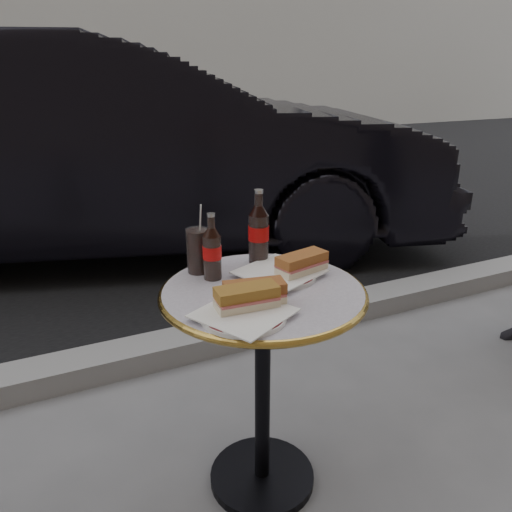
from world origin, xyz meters
name	(u,v)px	position (x,y,z in m)	size (l,w,h in m)	color
ground	(262,479)	(0.00, 0.00, 0.00)	(80.00, 80.00, 0.00)	slate
asphalt_road	(82,187)	(0.00, 5.00, 0.00)	(40.00, 8.00, 0.00)	black
curb	(184,345)	(0.00, 0.90, 0.05)	(40.00, 0.20, 0.12)	gray
bistro_table	(263,392)	(0.00, 0.00, 0.37)	(0.62, 0.62, 0.73)	#BAB2C4
plate_left	(244,316)	(-0.13, -0.14, 0.74)	(0.23, 0.23, 0.01)	white
plate_right	(279,274)	(0.09, 0.07, 0.74)	(0.24, 0.24, 0.01)	silver
sandwich_left_a	(247,298)	(-0.11, -0.12, 0.77)	(0.17, 0.08, 0.06)	olive
sandwich_left_b	(255,293)	(-0.07, -0.10, 0.77)	(0.17, 0.08, 0.06)	brown
sandwich_right	(302,264)	(0.15, 0.04, 0.77)	(0.17, 0.08, 0.06)	#955325
cola_bottle_left	(212,246)	(-0.11, 0.14, 0.84)	(0.06, 0.06, 0.21)	black
cola_bottle_right	(259,227)	(0.08, 0.20, 0.86)	(0.07, 0.07, 0.25)	black
cola_glass	(198,251)	(-0.13, 0.21, 0.81)	(0.07, 0.07, 0.15)	black
parked_car	(126,150)	(0.11, 2.60, 0.77)	(4.71, 1.63, 1.55)	black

